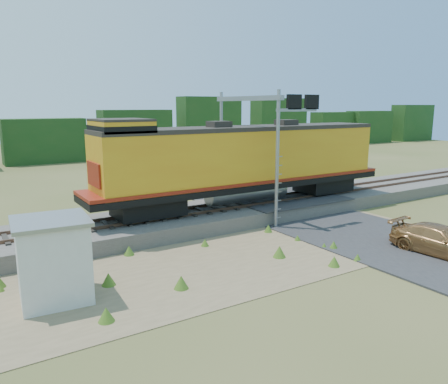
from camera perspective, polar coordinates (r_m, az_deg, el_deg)
ground at (r=19.39m, az=3.50°, el=-8.60°), size 140.00×140.00×0.00m
ballast at (r=24.16m, az=-4.87°, el=-3.61°), size 70.00×5.00×0.80m
rails at (r=24.05m, az=-4.89°, el=-2.51°), size 70.00×1.54×0.16m
dirt_shoulder at (r=18.76m, az=-2.44°, el=-9.24°), size 26.00×8.00×0.03m
road at (r=24.43m, az=15.93°, el=-4.61°), size 7.00×66.00×0.86m
tree_line_north at (r=53.94m, az=-21.00°, el=6.76°), size 130.00×3.00×6.50m
weed_clumps at (r=17.78m, az=-6.04°, el=-10.53°), size 15.00×6.20×0.56m
locomotive at (r=25.51m, az=2.53°, el=4.12°), size 19.33×2.95×4.99m
shed at (r=16.01m, az=-21.42°, el=-8.21°), size 2.61×2.61×2.88m
signal_gantry at (r=25.16m, az=4.65°, el=8.81°), size 2.93×6.20×7.40m
car at (r=21.79m, az=26.55°, el=-5.75°), size 2.20×4.65×1.31m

